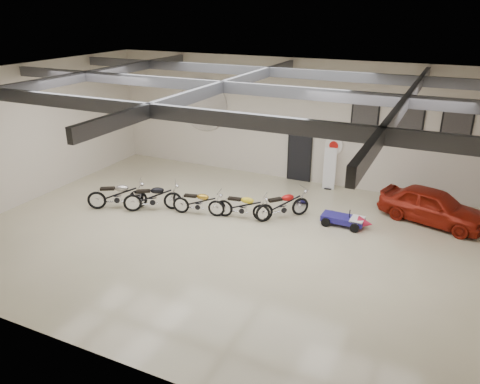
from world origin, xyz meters
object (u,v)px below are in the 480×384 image
at_px(motorcycle_gold, 198,202).
at_px(motorcycle_yellow, 243,206).
at_px(motorcycle_red, 283,204).
at_px(motorcycle_silver, 117,194).
at_px(banner_stand, 330,168).
at_px(motorcycle_black, 152,197).
at_px(vintage_car, 433,206).
at_px(go_kart, 347,218).

xyz_separation_m(motorcycle_gold, motorcycle_yellow, (1.55, 0.35, 0.01)).
bearing_deg(motorcycle_gold, motorcycle_red, 7.18).
bearing_deg(motorcycle_silver, motorcycle_yellow, -15.98).
distance_m(banner_stand, motorcycle_black, 7.02).
height_order(motorcycle_black, vintage_car, vintage_car).
bearing_deg(motorcycle_red, motorcycle_black, 148.76).
distance_m(go_kart, vintage_car, 2.97).
relative_size(motorcycle_yellow, motorcycle_red, 0.95).
bearing_deg(motorcycle_red, go_kart, -39.63).
distance_m(banner_stand, motorcycle_silver, 8.24).
height_order(motorcycle_gold, motorcycle_red, motorcycle_red).
height_order(motorcycle_gold, go_kart, motorcycle_gold).
relative_size(motorcycle_gold, vintage_car, 0.53).
relative_size(motorcycle_silver, vintage_car, 0.60).
bearing_deg(motorcycle_silver, banner_stand, 8.76).
bearing_deg(vintage_car, motorcycle_yellow, 128.80).
relative_size(go_kart, vintage_car, 0.49).
height_order(go_kart, vintage_car, vintage_car).
distance_m(motorcycle_silver, motorcycle_gold, 3.03).
distance_m(motorcycle_gold, go_kart, 5.13).
xyz_separation_m(motorcycle_yellow, motorcycle_red, (1.23, 0.63, 0.02)).
xyz_separation_m(banner_stand, vintage_car, (4.00, -1.54, -0.29)).
bearing_deg(go_kart, motorcycle_yellow, -163.18).
bearing_deg(motorcycle_gold, motorcycle_yellow, 0.57).
xyz_separation_m(motorcycle_gold, vintage_car, (7.48, 2.85, 0.12)).
xyz_separation_m(motorcycle_red, vintage_car, (4.69, 1.87, 0.08)).
bearing_deg(motorcycle_silver, motorcycle_black, -12.48).
relative_size(motorcycle_red, go_kart, 1.16).
xyz_separation_m(motorcycle_gold, go_kart, (4.96, 1.30, -0.17)).
xyz_separation_m(banner_stand, motorcycle_black, (-5.15, -4.76, -0.36)).
distance_m(motorcycle_silver, go_kart, 8.17).
bearing_deg(motorcycle_black, go_kart, -19.43).
height_order(banner_stand, go_kart, banner_stand).
relative_size(banner_stand, vintage_car, 0.50).
bearing_deg(motorcycle_red, vintage_car, -26.41).
bearing_deg(motorcycle_gold, banner_stand, 39.45).
bearing_deg(motorcycle_yellow, motorcycle_red, 18.52).
xyz_separation_m(motorcycle_silver, motorcycle_black, (1.26, 0.40, -0.02)).
height_order(motorcycle_silver, motorcycle_red, motorcycle_silver).
xyz_separation_m(go_kart, vintage_car, (2.52, 1.55, 0.29)).
height_order(motorcycle_silver, motorcycle_black, motorcycle_silver).
height_order(motorcycle_yellow, go_kart, motorcycle_yellow).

